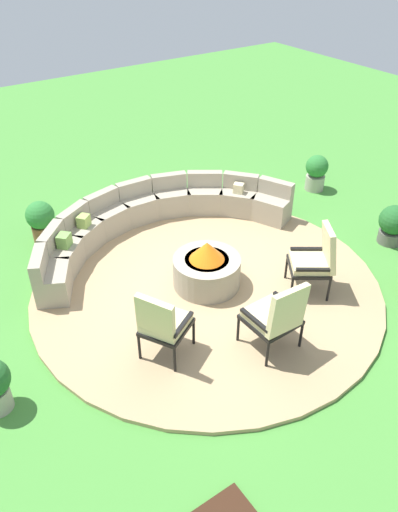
{
  "coord_description": "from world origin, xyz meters",
  "views": [
    {
      "loc": [
        -3.39,
        -4.75,
        4.66
      ],
      "look_at": [
        0.0,
        0.2,
        0.45
      ],
      "focal_mm": 34.86,
      "sensor_mm": 36.0,
      "label": 1
    }
  ],
  "objects_px": {
    "fire_pit": "(207,268)",
    "potted_plant_0": "(41,220)",
    "lounge_chair_front_right": "(277,315)",
    "potted_plant_3": "(393,224)",
    "lounge_chair_back_left": "(316,259)",
    "potted_plant_1": "(316,172)",
    "curved_stone_bench": "(152,218)",
    "lounge_chair_front_left": "(162,323)"
  },
  "relations": [
    {
      "from": "fire_pit",
      "to": "lounge_chair_front_left",
      "type": "bearing_deg",
      "value": -145.27
    },
    {
      "from": "fire_pit",
      "to": "potted_plant_1",
      "type": "distance_m",
      "value": 3.87
    },
    {
      "from": "lounge_chair_front_right",
      "to": "potted_plant_3",
      "type": "relative_size",
      "value": 1.55
    },
    {
      "from": "curved_stone_bench",
      "to": "lounge_chair_back_left",
      "type": "height_order",
      "value": "lounge_chair_back_left"
    },
    {
      "from": "curved_stone_bench",
      "to": "lounge_chair_front_left",
      "type": "distance_m",
      "value": 2.9
    },
    {
      "from": "curved_stone_bench",
      "to": "lounge_chair_front_right",
      "type": "distance_m",
      "value": 3.25
    },
    {
      "from": "fire_pit",
      "to": "lounge_chair_front_left",
      "type": "relative_size",
      "value": 0.94
    },
    {
      "from": "lounge_chair_front_right",
      "to": "lounge_chair_back_left",
      "type": "xyz_separation_m",
      "value": [
        1.26,
        0.58,
        0.01
      ]
    },
    {
      "from": "lounge_chair_back_left",
      "to": "potted_plant_0",
      "type": "distance_m",
      "value": 4.51
    },
    {
      "from": "lounge_chair_back_left",
      "to": "potted_plant_0",
      "type": "relative_size",
      "value": 1.43
    },
    {
      "from": "lounge_chair_front_right",
      "to": "lounge_chair_back_left",
      "type": "distance_m",
      "value": 1.38
    },
    {
      "from": "curved_stone_bench",
      "to": "fire_pit",
      "type": "bearing_deg",
      "value": -91.83
    },
    {
      "from": "lounge_chair_back_left",
      "to": "potted_plant_3",
      "type": "bearing_deg",
      "value": -49.07
    },
    {
      "from": "lounge_chair_front_left",
      "to": "potted_plant_1",
      "type": "distance_m",
      "value": 5.39
    },
    {
      "from": "potted_plant_1",
      "to": "potted_plant_3",
      "type": "distance_m",
      "value": 2.15
    },
    {
      "from": "potted_plant_1",
      "to": "lounge_chair_back_left",
      "type": "bearing_deg",
      "value": -135.9
    },
    {
      "from": "lounge_chair_front_right",
      "to": "potted_plant_1",
      "type": "distance_m",
      "value": 4.69
    },
    {
      "from": "potted_plant_1",
      "to": "lounge_chair_front_left",
      "type": "bearing_deg",
      "value": -155.31
    },
    {
      "from": "fire_pit",
      "to": "lounge_chair_back_left",
      "type": "relative_size",
      "value": 0.93
    },
    {
      "from": "lounge_chair_front_right",
      "to": "potted_plant_1",
      "type": "xyz_separation_m",
      "value": [
        3.67,
        2.92,
        -0.22
      ]
    },
    {
      "from": "curved_stone_bench",
      "to": "potted_plant_1",
      "type": "relative_size",
      "value": 6.46
    },
    {
      "from": "lounge_chair_front_left",
      "to": "lounge_chair_front_right",
      "type": "height_order",
      "value": "lounge_chair_front_left"
    },
    {
      "from": "potted_plant_1",
      "to": "curved_stone_bench",
      "type": "bearing_deg",
      "value": 174.87
    },
    {
      "from": "potted_plant_0",
      "to": "lounge_chair_front_right",
      "type": "bearing_deg",
      "value": -70.06
    },
    {
      "from": "fire_pit",
      "to": "potted_plant_0",
      "type": "distance_m",
      "value": 3.02
    },
    {
      "from": "potted_plant_0",
      "to": "potted_plant_1",
      "type": "height_order",
      "value": "potted_plant_0"
    },
    {
      "from": "lounge_chair_front_left",
      "to": "potted_plant_3",
      "type": "distance_m",
      "value": 4.55
    },
    {
      "from": "lounge_chair_front_right",
      "to": "potted_plant_3",
      "type": "xyz_separation_m",
      "value": [
        3.32,
        0.8,
        -0.24
      ]
    },
    {
      "from": "lounge_chair_front_left",
      "to": "lounge_chair_front_right",
      "type": "bearing_deg",
      "value": 31.14
    },
    {
      "from": "lounge_chair_back_left",
      "to": "potted_plant_3",
      "type": "xyz_separation_m",
      "value": [
        2.07,
        0.22,
        -0.25
      ]
    },
    {
      "from": "lounge_chair_front_left",
      "to": "potted_plant_1",
      "type": "relative_size",
      "value": 1.46
    },
    {
      "from": "curved_stone_bench",
      "to": "potted_plant_3",
      "type": "height_order",
      "value": "curved_stone_bench"
    },
    {
      "from": "curved_stone_bench",
      "to": "lounge_chair_back_left",
      "type": "relative_size",
      "value": 4.37
    },
    {
      "from": "fire_pit",
      "to": "potted_plant_1",
      "type": "xyz_separation_m",
      "value": [
        3.62,
        1.37,
        0.04
      ]
    },
    {
      "from": "fire_pit",
      "to": "curved_stone_bench",
      "type": "relative_size",
      "value": 0.21
    },
    {
      "from": "lounge_chair_front_left",
      "to": "potted_plant_1",
      "type": "xyz_separation_m",
      "value": [
        4.89,
        2.25,
        -0.22
      ]
    },
    {
      "from": "lounge_chair_back_left",
      "to": "potted_plant_1",
      "type": "bearing_deg",
      "value": -11.16
    },
    {
      "from": "potted_plant_0",
      "to": "potted_plant_1",
      "type": "bearing_deg",
      "value": -13.26
    },
    {
      "from": "potted_plant_0",
      "to": "potted_plant_3",
      "type": "height_order",
      "value": "potted_plant_0"
    },
    {
      "from": "lounge_chair_back_left",
      "to": "lounge_chair_front_right",
      "type": "bearing_deg",
      "value": 149.37
    },
    {
      "from": "lounge_chair_front_left",
      "to": "potted_plant_0",
      "type": "height_order",
      "value": "lounge_chair_front_left"
    },
    {
      "from": "potted_plant_1",
      "to": "potted_plant_3",
      "type": "relative_size",
      "value": 1.06
    }
  ]
}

